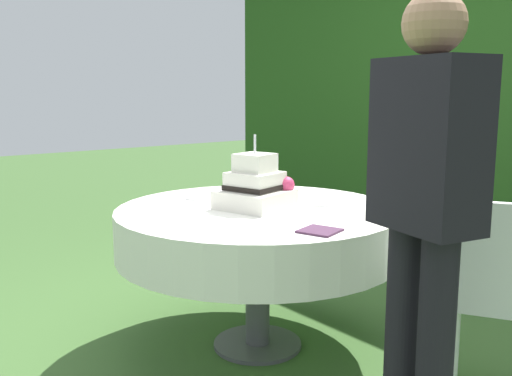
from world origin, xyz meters
The scene contains 9 objects.
ground_plane centered at (0.00, 0.00, 0.00)m, with size 20.00×20.00×0.00m, color #3D602D.
foliage_hedge centered at (0.00, 2.35, 1.29)m, with size 5.67×0.45×2.59m, color #234C19.
cake_table centered at (0.00, 0.00, 0.61)m, with size 1.40×1.40×0.73m.
wedding_cake centered at (0.00, -0.01, 0.83)m, with size 0.38×0.38×0.36m.
serving_plate_near centered at (-0.39, -0.10, 0.73)m, with size 0.12×0.12×0.01m, color white.
serving_plate_far centered at (0.14, 0.30, 0.73)m, with size 0.15×0.15×0.01m, color white.
napkin_stack centered at (0.54, -0.11, 0.73)m, with size 0.15×0.15×0.01m, color #4C2D47.
garden_chair centered at (1.09, 0.35, 0.54)m, with size 0.55×0.55×0.89m.
standing_person centered at (1.08, -0.17, 0.93)m, with size 0.39×0.27×1.60m.
Camera 1 is at (2.15, -1.74, 1.29)m, focal length 40.00 mm.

